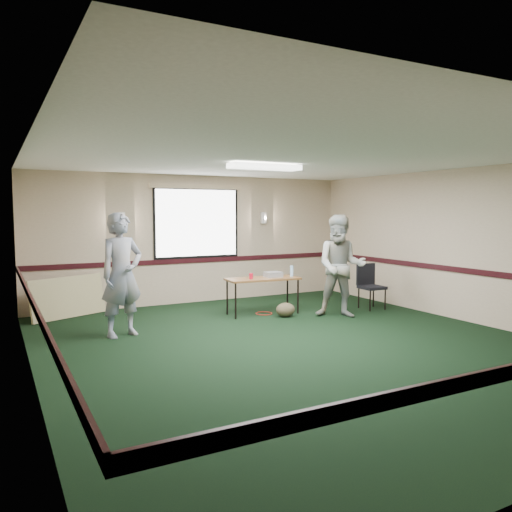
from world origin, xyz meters
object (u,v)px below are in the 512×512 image
folding_table (263,281)px  person_left (122,275)px  projector (273,274)px  person_right (341,266)px  conference_chair (369,282)px

folding_table → person_left: size_ratio=0.74×
projector → folding_table: bearing=-177.5°
projector → person_right: (0.91, -0.91, 0.20)m
person_right → folding_table: bearing=179.9°
folding_table → person_right: person_right is taller
conference_chair → person_right: 1.17m
folding_table → projector: (0.23, 0.01, 0.10)m
conference_chair → folding_table: bearing=170.1°
projector → person_right: size_ratio=0.16×
folding_table → conference_chair: bearing=-8.3°
conference_chair → person_left: 4.92m
person_right → conference_chair: bearing=59.1°
conference_chair → person_left: (-4.90, 0.04, 0.44)m
projector → person_left: 3.01m
projector → person_right: 1.30m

